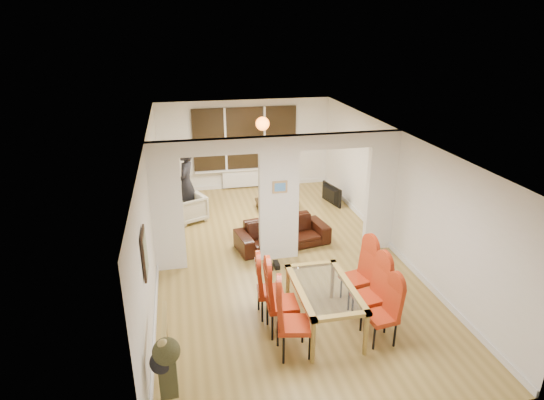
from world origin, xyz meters
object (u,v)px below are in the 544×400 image
object	(u,v)px
sofa	(282,233)
bottle	(276,195)
dining_chair_lc	(270,287)
dining_chair_rc	(356,275)
coffee_table	(277,204)
armchair	(189,208)
dining_table	(324,307)
person	(186,184)
dining_chair_rb	(369,293)
bowl	(283,198)
dining_chair_la	(294,320)
television	(329,195)
dining_chair_lb	(282,299)
dining_chair_ra	(382,313)

from	to	relation	value
sofa	bottle	size ratio (longest dim) A/B	6.94
dining_chair_lc	dining_chair_rc	size ratio (longest dim) A/B	0.92
dining_chair_rc	coffee_table	size ratio (longest dim) A/B	1.05
armchair	dining_table	bearing A→B (deg)	-1.05
coffee_table	person	bearing A→B (deg)	-177.83
dining_table	sofa	bearing A→B (deg)	89.73
armchair	person	xyz separation A→B (m)	(-0.02, 0.22, 0.56)
dining_chair_rb	bowl	size ratio (longest dim) A/B	5.25
armchair	dining_chair_la	bearing A→B (deg)	-9.16
dining_table	bottle	xyz separation A→B (m)	(0.32, 5.07, 0.02)
dining_table	dining_chair_rc	bearing A→B (deg)	35.25
dining_chair_la	bowl	bearing A→B (deg)	89.75
television	coffee_table	xyz separation A→B (m)	(-1.46, -0.06, -0.14)
dining_chair_la	bottle	distance (m)	5.65
dining_table	dining_chair_la	world-z (taller)	dining_chair_la
armchair	bowl	size ratio (longest dim) A/B	3.43
bowl	sofa	bearing A→B (deg)	-103.75
dining_chair_lb	dining_chair_ra	bearing A→B (deg)	-18.73
coffee_table	bottle	distance (m)	0.27
television	coffee_table	size ratio (longest dim) A/B	0.83
dining_chair_ra	dining_chair_rb	distance (m)	0.48
bowl	coffee_table	bearing A→B (deg)	-163.27
dining_chair_la	television	world-z (taller)	dining_chair_la
bowl	dining_chair_rb	bearing A→B (deg)	-87.79
dining_chair_lc	dining_chair_rc	distance (m)	1.52
armchair	bowl	xyz separation A→B (m)	(2.49, 0.36, -0.06)
dining_chair_ra	sofa	size ratio (longest dim) A/B	0.51
sofa	bowl	size ratio (longest dim) A/B	9.48
coffee_table	dining_chair_lc	bearing A→B (deg)	-103.74
dining_chair_lb	dining_chair_rb	bearing A→B (deg)	-0.39
dining_chair_rb	armchair	world-z (taller)	dining_chair_rb
dining_chair_lc	bowl	world-z (taller)	dining_chair_lc
dining_chair_rb	television	distance (m)	5.29
dining_chair_la	dining_chair_lc	world-z (taller)	dining_chair_la
coffee_table	dining_chair_ra	bearing A→B (deg)	-85.99
dining_chair_ra	television	xyz separation A→B (m)	(1.07, 5.66, -0.26)
sofa	bottle	world-z (taller)	sofa
person	television	world-z (taller)	person
sofa	television	bearing A→B (deg)	39.95
dining_chair_la	bowl	distance (m)	5.77
dining_chair_la	television	distance (m)	6.16
dining_table	dining_chair_la	bearing A→B (deg)	-141.29
dining_table	sofa	distance (m)	2.97
dining_chair_lc	dining_chair_rb	xyz separation A→B (m)	(1.51, -0.54, 0.03)
dining_table	bowl	distance (m)	5.17
sofa	dining_chair_ra	bearing A→B (deg)	-88.57
bowl	dining_chair_lb	bearing A→B (deg)	-103.45
dining_chair_rb	dining_chair_rc	xyz separation A→B (m)	(0.01, 0.56, 0.01)
dining_chair_rc	armchair	bearing A→B (deg)	110.73
armchair	television	bearing A→B (deg)	72.38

